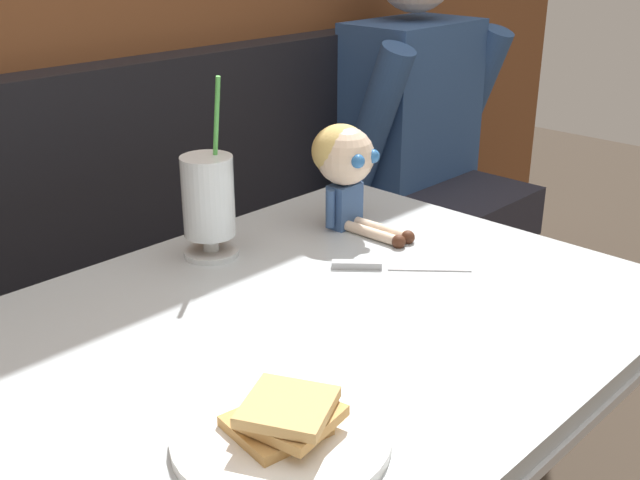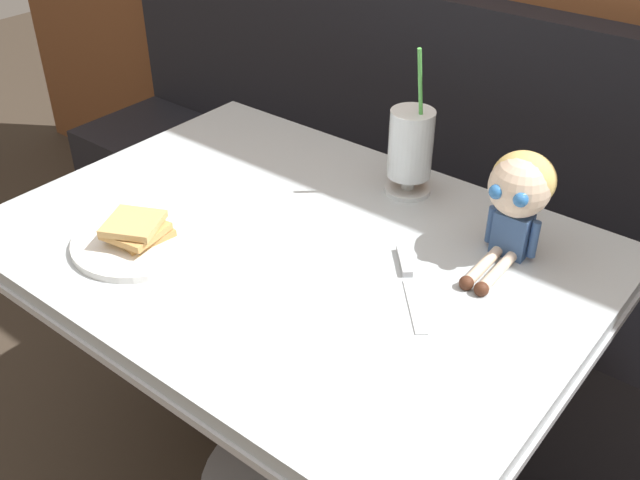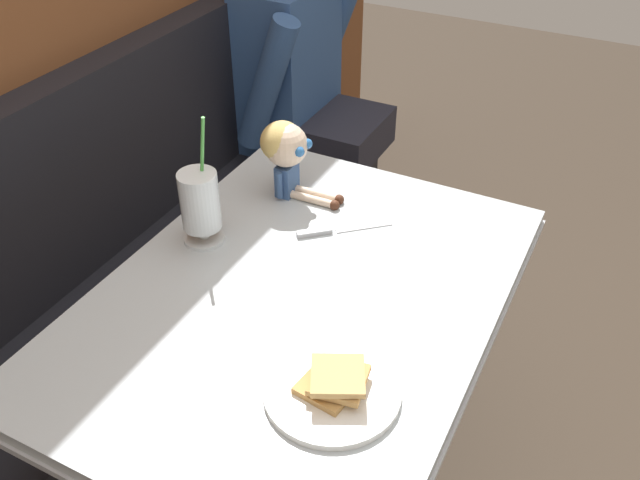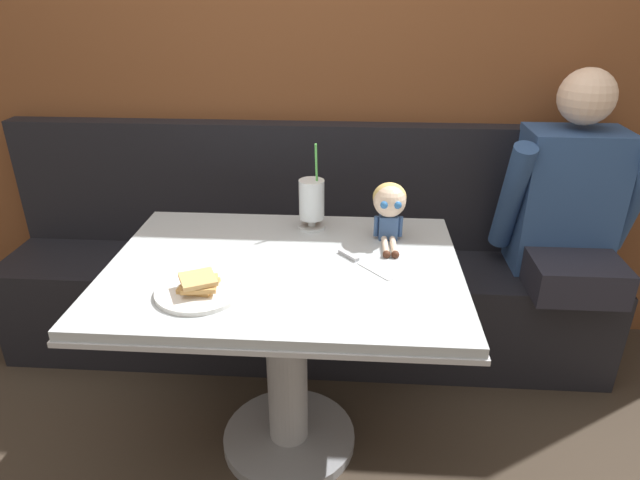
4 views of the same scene
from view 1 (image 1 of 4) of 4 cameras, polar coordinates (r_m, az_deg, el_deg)
The scene contains 7 objects.
booth_bench at distance 1.81m, azimuth -15.79°, elevation -10.77°, with size 2.60×0.48×1.00m.
diner_table at distance 1.26m, azimuth -1.34°, elevation -13.85°, with size 1.11×0.81×0.74m.
toast_plate at distance 0.91m, azimuth -2.75°, elevation -13.70°, with size 0.25×0.25×0.06m.
milkshake_glass at distance 1.35m, azimuth -8.12°, elevation 2.81°, with size 0.10×0.10×0.32m.
butter_knife at distance 1.33m, azimuth 4.16°, elevation -1.87°, with size 0.17×0.19×0.01m.
seated_doll at distance 1.47m, azimuth 1.84°, elevation 5.73°, with size 0.12×0.22×0.20m.
diner_patron at distance 2.27m, azimuth 7.35°, elevation 8.29°, with size 0.55×0.48×0.81m.
Camera 1 is at (-0.72, -0.54, 1.29)m, focal length 43.94 mm.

